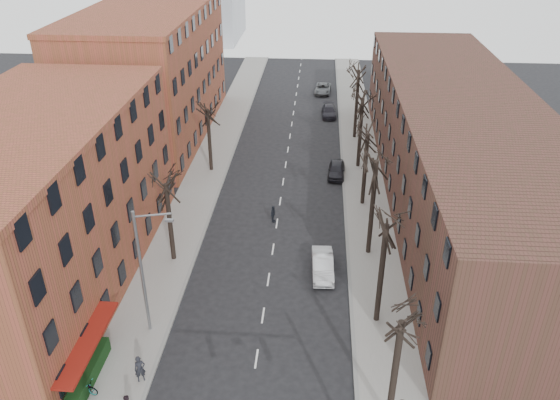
% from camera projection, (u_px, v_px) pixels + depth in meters
% --- Properties ---
extents(sidewalk_left, '(4.00, 90.00, 0.15)m').
position_uv_depth(sidewalk_left, '(209.00, 166.00, 57.50)').
color(sidewalk_left, gray).
rests_on(sidewalk_left, ground).
extents(sidewalk_right, '(4.00, 90.00, 0.15)m').
position_uv_depth(sidewalk_right, '(362.00, 171.00, 56.48)').
color(sidewalk_right, gray).
rests_on(sidewalk_right, ground).
extents(building_left_near, '(12.00, 26.00, 12.00)m').
position_uv_depth(building_left_near, '(36.00, 208.00, 37.69)').
color(building_left_near, brown).
rests_on(building_left_near, ground).
extents(building_left_far, '(12.00, 28.00, 14.00)m').
position_uv_depth(building_left_far, '(151.00, 75.00, 62.52)').
color(building_left_far, brown).
rests_on(building_left_far, ground).
extents(building_right, '(12.00, 50.00, 10.00)m').
position_uv_depth(building_right, '(458.00, 148.00, 49.22)').
color(building_right, '#4B2A23').
rests_on(building_right, ground).
extents(awning_left, '(1.20, 7.00, 0.15)m').
position_uv_depth(awning_left, '(95.00, 375.00, 32.32)').
color(awning_left, maroon).
rests_on(awning_left, ground).
extents(hedge, '(0.80, 6.00, 1.00)m').
position_uv_depth(hedge, '(85.00, 380.00, 31.13)').
color(hedge, '#143813').
rests_on(hedge, sidewalk_left).
extents(tree_right_b, '(5.20, 5.20, 10.80)m').
position_uv_depth(tree_right_b, '(376.00, 321.00, 36.46)').
color(tree_right_b, black).
rests_on(tree_right_b, ground).
extents(tree_right_c, '(5.20, 5.20, 11.60)m').
position_uv_depth(tree_right_c, '(368.00, 253.00, 43.45)').
color(tree_right_c, black).
rests_on(tree_right_c, ground).
extents(tree_right_d, '(5.20, 5.20, 10.00)m').
position_uv_depth(tree_right_d, '(362.00, 204.00, 50.43)').
color(tree_right_d, black).
rests_on(tree_right_d, ground).
extents(tree_right_e, '(5.20, 5.20, 10.80)m').
position_uv_depth(tree_right_e, '(358.00, 167.00, 57.41)').
color(tree_right_e, black).
rests_on(tree_right_e, ground).
extents(tree_right_f, '(5.20, 5.20, 11.60)m').
position_uv_depth(tree_right_f, '(354.00, 138.00, 64.39)').
color(tree_right_f, black).
rests_on(tree_right_f, ground).
extents(tree_left_a, '(5.20, 5.20, 9.50)m').
position_uv_depth(tree_left_a, '(174.00, 259.00, 42.67)').
color(tree_left_a, black).
rests_on(tree_left_a, ground).
extents(tree_left_b, '(5.20, 5.20, 9.50)m').
position_uv_depth(tree_left_b, '(212.00, 171.00, 56.64)').
color(tree_left_b, black).
rests_on(tree_left_b, ground).
extents(streetlight, '(2.45, 0.22, 9.03)m').
position_uv_depth(streetlight, '(144.00, 268.00, 33.23)').
color(streetlight, slate).
rests_on(streetlight, ground).
extents(silver_sedan, '(1.75, 4.49, 1.46)m').
position_uv_depth(silver_sedan, '(323.00, 265.00, 40.78)').
color(silver_sedan, '#B8BCC0').
rests_on(silver_sedan, ground).
extents(parked_car_near, '(1.90, 4.17, 1.39)m').
position_uv_depth(parked_car_near, '(336.00, 170.00, 55.24)').
color(parked_car_near, black).
rests_on(parked_car_near, ground).
extents(parked_car_mid, '(1.93, 4.43, 1.27)m').
position_uv_depth(parked_car_mid, '(329.00, 111.00, 70.63)').
color(parked_car_mid, black).
rests_on(parked_car_mid, ground).
extents(parked_car_far, '(2.50, 4.85, 1.31)m').
position_uv_depth(parked_car_far, '(323.00, 89.00, 78.98)').
color(parked_car_far, '#5A5D61').
rests_on(parked_car_far, ground).
extents(pedestrian_a, '(0.76, 0.67, 1.76)m').
position_uv_depth(pedestrian_a, '(140.00, 369.00, 31.37)').
color(pedestrian_a, black).
rests_on(pedestrian_a, sidewalk_left).
extents(pedestrian_crossing, '(0.60, 0.97, 1.54)m').
position_uv_depth(pedestrian_crossing, '(273.00, 214.00, 47.32)').
color(pedestrian_crossing, black).
rests_on(pedestrian_crossing, ground).
extents(bicycle, '(1.92, 1.01, 0.96)m').
position_uv_depth(bicycle, '(83.00, 386.00, 30.76)').
color(bicycle, gray).
rests_on(bicycle, sidewalk_left).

